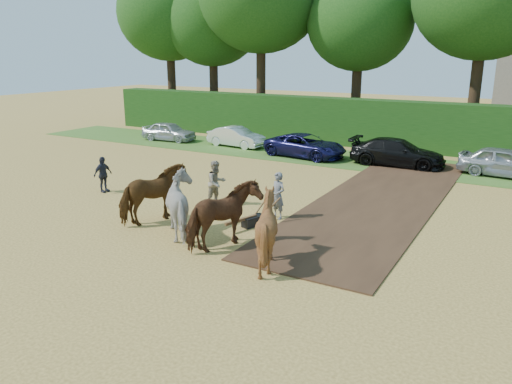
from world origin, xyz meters
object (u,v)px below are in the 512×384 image
at_px(parked_cars, 369,150).
at_px(spectator_far, 103,175).
at_px(spectator_near, 216,183).
at_px(plough_team, 206,210).

bearing_deg(parked_cars, spectator_far, -125.35).
bearing_deg(parked_cars, spectator_near, -104.84).
xyz_separation_m(spectator_near, spectator_far, (-5.34, -0.85, -0.12)).
distance_m(spectator_far, plough_team, 7.70).
bearing_deg(plough_team, spectator_near, 119.41).
bearing_deg(spectator_far, spectator_near, -76.29).
xyz_separation_m(spectator_far, parked_cars, (8.17, 11.51, -0.08)).
distance_m(spectator_near, spectator_far, 5.41).
bearing_deg(spectator_near, plough_team, -132.18).
xyz_separation_m(spectator_near, plough_team, (1.91, -3.40, 0.13)).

